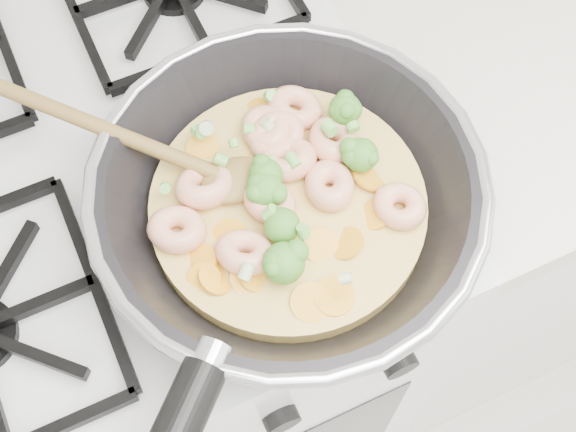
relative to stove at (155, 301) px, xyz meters
name	(u,v)px	position (x,y,z in m)	size (l,w,h in m)	color
stove	(155,301)	(0.00, 0.00, 0.00)	(0.60, 0.60, 0.92)	silver
skillet	(284,203)	(0.14, -0.17, 0.50)	(0.45, 0.48, 0.10)	black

